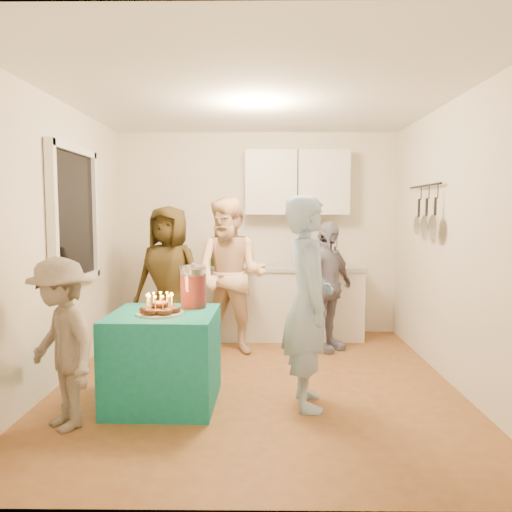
{
  "coord_description": "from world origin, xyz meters",
  "views": [
    {
      "loc": [
        0.06,
        -4.51,
        1.58
      ],
      "look_at": [
        0.0,
        0.35,
        1.15
      ],
      "focal_mm": 35.0,
      "sensor_mm": 36.0,
      "label": 1
    }
  ],
  "objects_px": {
    "man_birthday": "(308,302)",
    "woman_back_center": "(231,276)",
    "party_table": "(164,358)",
    "punch_jar": "(193,288)",
    "counter": "(273,303)",
    "child_near_left": "(61,343)",
    "microwave": "(314,255)",
    "woman_back_left": "(169,278)",
    "woman_back_right": "(326,286)"
  },
  "relations": [
    {
      "from": "man_birthday",
      "to": "woman_back_center",
      "type": "height_order",
      "value": "woman_back_center"
    },
    {
      "from": "party_table",
      "to": "woman_back_center",
      "type": "distance_m",
      "value": 1.65
    },
    {
      "from": "man_birthday",
      "to": "woman_back_center",
      "type": "distance_m",
      "value": 1.69
    },
    {
      "from": "punch_jar",
      "to": "party_table",
      "type": "bearing_deg",
      "value": -134.6
    },
    {
      "from": "counter",
      "to": "child_near_left",
      "type": "distance_m",
      "value": 3.13
    },
    {
      "from": "party_table",
      "to": "punch_jar",
      "type": "xyz_separation_m",
      "value": [
        0.22,
        0.22,
        0.55
      ]
    },
    {
      "from": "counter",
      "to": "punch_jar",
      "type": "relative_size",
      "value": 6.47
    },
    {
      "from": "microwave",
      "to": "woman_back_left",
      "type": "relative_size",
      "value": 0.3
    },
    {
      "from": "party_table",
      "to": "woman_back_center",
      "type": "xyz_separation_m",
      "value": [
        0.46,
        1.5,
        0.49
      ]
    },
    {
      "from": "man_birthday",
      "to": "child_near_left",
      "type": "bearing_deg",
      "value": 100.36
    },
    {
      "from": "man_birthday",
      "to": "woman_back_right",
      "type": "bearing_deg",
      "value": -15.78
    },
    {
      "from": "woman_back_right",
      "to": "party_table",
      "type": "bearing_deg",
      "value": -177.93
    },
    {
      "from": "woman_back_center",
      "to": "man_birthday",
      "type": "bearing_deg",
      "value": -47.61
    },
    {
      "from": "man_birthday",
      "to": "child_near_left",
      "type": "xyz_separation_m",
      "value": [
        -1.83,
        -0.45,
        -0.23
      ]
    },
    {
      "from": "microwave",
      "to": "party_table",
      "type": "bearing_deg",
      "value": -118.87
    },
    {
      "from": "punch_jar",
      "to": "child_near_left",
      "type": "bearing_deg",
      "value": -141.15
    },
    {
      "from": "counter",
      "to": "man_birthday",
      "type": "xyz_separation_m",
      "value": [
        0.23,
        -2.24,
        0.43
      ]
    },
    {
      "from": "child_near_left",
      "to": "party_table",
      "type": "bearing_deg",
      "value": 81.02
    },
    {
      "from": "man_birthday",
      "to": "woman_back_center",
      "type": "xyz_separation_m",
      "value": [
        -0.72,
        1.53,
        0.02
      ]
    },
    {
      "from": "party_table",
      "to": "man_birthday",
      "type": "distance_m",
      "value": 1.27
    },
    {
      "from": "counter",
      "to": "child_near_left",
      "type": "bearing_deg",
      "value": -120.77
    },
    {
      "from": "counter",
      "to": "woman_back_right",
      "type": "height_order",
      "value": "woman_back_right"
    },
    {
      "from": "woman_back_center",
      "to": "punch_jar",
      "type": "bearing_deg",
      "value": -83.37
    },
    {
      "from": "woman_back_center",
      "to": "child_near_left",
      "type": "xyz_separation_m",
      "value": [
        -1.11,
        -1.98,
        -0.24
      ]
    },
    {
      "from": "party_table",
      "to": "woman_back_right",
      "type": "distance_m",
      "value": 2.26
    },
    {
      "from": "woman_back_right",
      "to": "punch_jar",
      "type": "bearing_deg",
      "value": -177.78
    },
    {
      "from": "party_table",
      "to": "child_near_left",
      "type": "distance_m",
      "value": 0.84
    },
    {
      "from": "counter",
      "to": "man_birthday",
      "type": "height_order",
      "value": "man_birthday"
    },
    {
      "from": "woman_back_left",
      "to": "child_near_left",
      "type": "bearing_deg",
      "value": -84.15
    },
    {
      "from": "child_near_left",
      "to": "microwave",
      "type": "bearing_deg",
      "value": 96.47
    },
    {
      "from": "child_near_left",
      "to": "woman_back_center",
      "type": "bearing_deg",
      "value": 105.43
    },
    {
      "from": "party_table",
      "to": "child_near_left",
      "type": "xyz_separation_m",
      "value": [
        -0.65,
        -0.48,
        0.25
      ]
    },
    {
      "from": "microwave",
      "to": "party_table",
      "type": "distance_m",
      "value": 2.73
    },
    {
      "from": "party_table",
      "to": "woman_back_right",
      "type": "xyz_separation_m",
      "value": [
        1.54,
        1.61,
        0.36
      ]
    },
    {
      "from": "microwave",
      "to": "punch_jar",
      "type": "distance_m",
      "value": 2.35
    },
    {
      "from": "punch_jar",
      "to": "woman_back_right",
      "type": "xyz_separation_m",
      "value": [
        1.32,
        1.39,
        -0.19
      ]
    },
    {
      "from": "punch_jar",
      "to": "counter",
      "type": "bearing_deg",
      "value": 69.81
    },
    {
      "from": "party_table",
      "to": "punch_jar",
      "type": "bearing_deg",
      "value": 45.4
    },
    {
      "from": "punch_jar",
      "to": "woman_back_left",
      "type": "height_order",
      "value": "woman_back_left"
    },
    {
      "from": "party_table",
      "to": "man_birthday",
      "type": "relative_size",
      "value": 0.5
    },
    {
      "from": "microwave",
      "to": "woman_back_center",
      "type": "bearing_deg",
      "value": -140.22
    },
    {
      "from": "party_table",
      "to": "child_near_left",
      "type": "height_order",
      "value": "child_near_left"
    },
    {
      "from": "punch_jar",
      "to": "woman_back_center",
      "type": "bearing_deg",
      "value": 79.36
    },
    {
      "from": "child_near_left",
      "to": "punch_jar",
      "type": "bearing_deg",
      "value": 83.54
    },
    {
      "from": "woman_back_left",
      "to": "man_birthday",
      "type": "bearing_deg",
      "value": -32.51
    },
    {
      "from": "counter",
      "to": "woman_back_center",
      "type": "bearing_deg",
      "value": -124.74
    },
    {
      "from": "child_near_left",
      "to": "woman_back_right",
      "type": "bearing_deg",
      "value": 88.36
    },
    {
      "from": "man_birthday",
      "to": "woman_back_left",
      "type": "bearing_deg",
      "value": 37.48
    },
    {
      "from": "counter",
      "to": "punch_jar",
      "type": "height_order",
      "value": "punch_jar"
    },
    {
      "from": "woman_back_center",
      "to": "party_table",
      "type": "bearing_deg",
      "value": -89.73
    }
  ]
}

